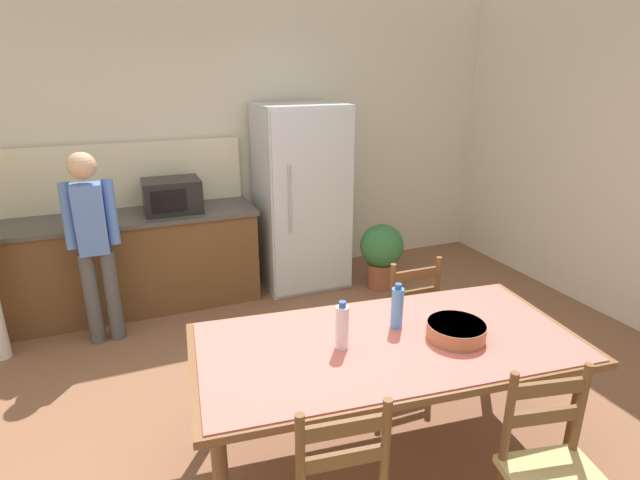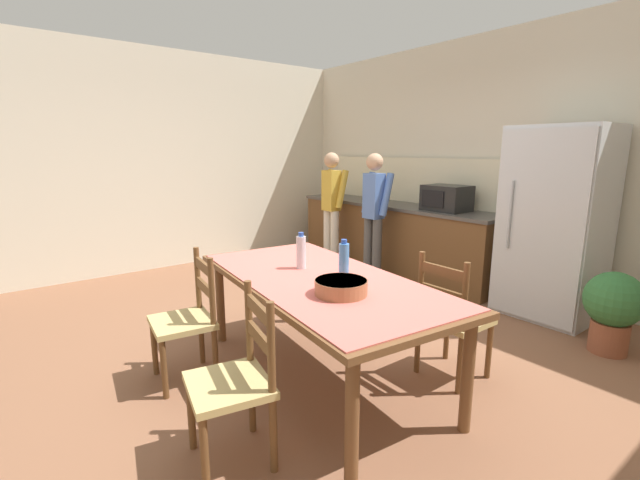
# 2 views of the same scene
# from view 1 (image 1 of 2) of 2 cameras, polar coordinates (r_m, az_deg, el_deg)

# --- Properties ---
(ground_plane) EXTENTS (8.32, 8.32, 0.00)m
(ground_plane) POSITION_cam_1_polar(r_m,az_deg,el_deg) (3.31, -3.27, -21.56)
(ground_plane) COLOR brown
(wall_back) EXTENTS (6.52, 0.12, 2.90)m
(wall_back) POSITION_cam_1_polar(r_m,az_deg,el_deg) (5.15, -13.52, 10.82)
(wall_back) COLOR beige
(wall_back) RESTS_ON ground
(kitchen_counter) EXTENTS (3.11, 0.66, 0.90)m
(kitchen_counter) POSITION_cam_1_polar(r_m,az_deg,el_deg) (4.93, -25.47, -2.97)
(kitchen_counter) COLOR brown
(kitchen_counter) RESTS_ON ground
(counter_splashback) EXTENTS (3.07, 0.03, 0.60)m
(counter_splashback) POSITION_cam_1_polar(r_m,az_deg,el_deg) (5.03, -26.54, 6.21)
(counter_splashback) COLOR beige
(counter_splashback) RESTS_ON kitchen_counter
(refrigerator) EXTENTS (0.83, 0.73, 1.83)m
(refrigerator) POSITION_cam_1_polar(r_m,az_deg,el_deg) (5.02, -2.11, 4.87)
(refrigerator) COLOR silver
(refrigerator) RESTS_ON ground
(microwave) EXTENTS (0.50, 0.39, 0.30)m
(microwave) POSITION_cam_1_polar(r_m,az_deg,el_deg) (4.74, -16.54, 4.89)
(microwave) COLOR black
(microwave) RESTS_ON kitchen_counter
(dining_table) EXTENTS (2.20, 1.24, 0.75)m
(dining_table) POSITION_cam_1_polar(r_m,az_deg,el_deg) (2.83, 7.68, -12.53)
(dining_table) COLOR brown
(dining_table) RESTS_ON ground
(bottle_near_centre) EXTENTS (0.07, 0.07, 0.27)m
(bottle_near_centre) POSITION_cam_1_polar(r_m,az_deg,el_deg) (2.64, 2.54, -9.87)
(bottle_near_centre) COLOR silver
(bottle_near_centre) RESTS_ON dining_table
(bottle_off_centre) EXTENTS (0.07, 0.07, 0.27)m
(bottle_off_centre) POSITION_cam_1_polar(r_m,az_deg,el_deg) (2.87, 8.81, -7.61)
(bottle_off_centre) COLOR #4C8ED6
(bottle_off_centre) RESTS_ON dining_table
(serving_bowl) EXTENTS (0.32, 0.32, 0.09)m
(serving_bowl) POSITION_cam_1_polar(r_m,az_deg,el_deg) (2.86, 15.29, -9.86)
(serving_bowl) COLOR #9E6642
(serving_bowl) RESTS_ON dining_table
(chair_side_far_right) EXTENTS (0.43, 0.41, 0.91)m
(chair_side_far_right) POSITION_cam_1_polar(r_m,az_deg,el_deg) (3.75, 9.49, -8.31)
(chair_side_far_right) COLOR brown
(chair_side_far_right) RESTS_ON ground
(chair_side_near_right) EXTENTS (0.49, 0.48, 0.91)m
(chair_side_near_right) POSITION_cam_1_polar(r_m,az_deg,el_deg) (2.66, 25.28, -23.19)
(chair_side_near_right) COLOR brown
(chair_side_near_right) RESTS_ON ground
(person_at_counter) EXTENTS (0.39, 0.27, 1.56)m
(person_at_counter) POSITION_cam_1_polar(r_m,az_deg,el_deg) (4.27, -24.47, 0.03)
(person_at_counter) COLOR #4C4C4C
(person_at_counter) RESTS_ON ground
(potted_plant) EXTENTS (0.44, 0.44, 0.67)m
(potted_plant) POSITION_cam_1_polar(r_m,az_deg,el_deg) (5.09, 7.05, -1.30)
(potted_plant) COLOR brown
(potted_plant) RESTS_ON ground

